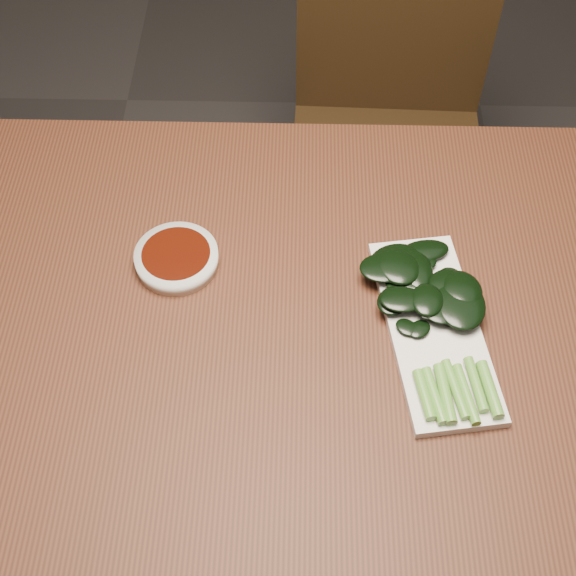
{
  "coord_description": "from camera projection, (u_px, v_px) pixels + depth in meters",
  "views": [
    {
      "loc": [
        -0.0,
        -0.63,
        1.68
      ],
      "look_at": [
        -0.02,
        0.04,
        0.76
      ],
      "focal_mm": 50.0,
      "sensor_mm": 36.0,
      "label": 1
    }
  ],
  "objects": [
    {
      "name": "serving_plate",
      "position": [
        434.0,
        329.0,
        1.1
      ],
      "size": [
        0.17,
        0.33,
        0.01
      ],
      "rotation": [
        0.0,
        0.0,
        0.15
      ],
      "color": "silver",
      "rests_on": "table"
    },
    {
      "name": "gai_lan",
      "position": [
        428.0,
        296.0,
        1.11
      ],
      "size": [
        0.18,
        0.31,
        0.03
      ],
      "color": "#5B9A35",
      "rests_on": "serving_plate"
    },
    {
      "name": "ground",
      "position": [
        296.0,
        514.0,
        1.73
      ],
      "size": [
        6.0,
        6.0,
        0.0
      ],
      "primitive_type": "plane",
      "color": "#2A2727",
      "rests_on": "ground"
    },
    {
      "name": "chair_far",
      "position": [
        389.0,
        126.0,
        1.74
      ],
      "size": [
        0.43,
        0.43,
        0.89
      ],
      "rotation": [
        0.0,
        0.0,
        -0.03
      ],
      "color": "black",
      "rests_on": "ground"
    },
    {
      "name": "table",
      "position": [
        300.0,
        345.0,
        1.18
      ],
      "size": [
        1.4,
        0.8,
        0.75
      ],
      "color": "#3F1F12",
      "rests_on": "ground"
    },
    {
      "name": "sauce_bowl",
      "position": [
        177.0,
        258.0,
        1.17
      ],
      "size": [
        0.12,
        0.12,
        0.02
      ],
      "color": "silver",
      "rests_on": "table"
    }
  ]
}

